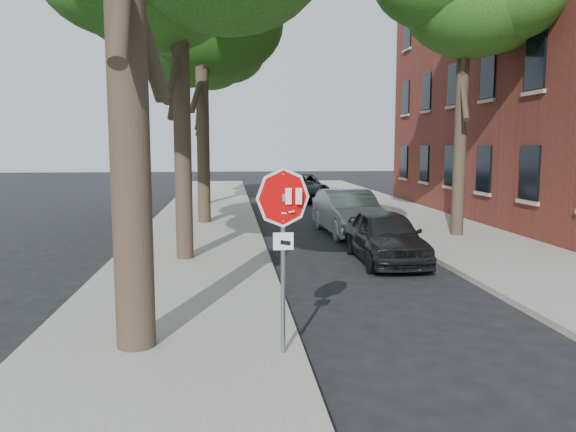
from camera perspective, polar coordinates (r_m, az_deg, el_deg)
name	(u,v)px	position (r m, az deg, el deg)	size (l,w,h in m)	color
ground	(332,359)	(8.27, 4.49, -14.27)	(120.00, 120.00, 0.00)	black
sidewalk_left	(199,231)	(19.82, -9.00, -1.54)	(4.00, 55.00, 0.12)	gray
sidewalk_right	(435,228)	(21.14, 14.67, -1.15)	(4.00, 55.00, 0.12)	gray
curb_left	(258,230)	(19.82, -3.07, -1.45)	(0.12, 55.00, 0.13)	#9E9384
curb_right	(380,228)	(20.51, 9.30, -1.25)	(0.12, 55.00, 0.13)	#9E9384
stop_sign	(283,225)	(7.66, -0.50, -0.88)	(0.76, 0.34, 2.61)	gray
tree_mid_b	(200,10)	(22.28, -8.91, 19.95)	(5.88, 5.46, 10.36)	black
tree_far	(202,60)	(29.02, -8.77, 15.35)	(5.29, 4.91, 9.33)	black
tree_right	(463,12)	(19.62, 17.35, 19.16)	(5.29, 4.91, 9.33)	black
car_a	(386,236)	(14.82, 9.88, -2.04)	(1.61, 4.01, 1.37)	black
car_b	(348,213)	(19.25, 6.15, 0.35)	(1.61, 4.62, 1.52)	gray
car_d	(302,187)	(31.21, 1.47, 2.92)	(2.44, 5.29, 1.47)	black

